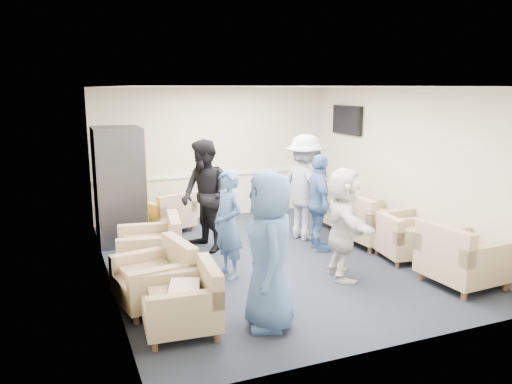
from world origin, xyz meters
name	(u,v)px	position (x,y,z in m)	size (l,w,h in m)	color
floor	(272,259)	(0.00, 0.00, 0.00)	(6.00, 6.00, 0.00)	black
ceiling	(273,87)	(0.00, 0.00, 2.70)	(6.00, 6.00, 0.00)	white
back_wall	(215,153)	(0.00, 3.00, 1.35)	(5.00, 0.02, 2.70)	beige
front_wall	(394,224)	(0.00, -3.00, 1.35)	(5.00, 0.02, 2.70)	beige
left_wall	(105,188)	(-2.50, 0.00, 1.35)	(0.02, 6.00, 2.70)	beige
right_wall	(405,167)	(2.50, 0.00, 1.35)	(0.02, 6.00, 2.70)	beige
chair_rail	(215,174)	(0.00, 2.98, 0.90)	(4.98, 0.04, 0.06)	white
tv	(347,120)	(2.44, 1.80, 2.05)	(0.10, 1.00, 0.58)	black
armchair_left_near	(186,304)	(-1.87, -1.85, 0.33)	(0.87, 0.87, 0.65)	tan
armchair_left_mid	(158,280)	(-2.02, -1.05, 0.34)	(0.99, 0.99, 0.69)	tan
armchair_left_far	(154,249)	(-1.86, 0.11, 0.36)	(1.02, 1.02, 0.72)	tan
armchair_right_near	(460,260)	(1.96, -1.97, 0.38)	(1.00, 1.00, 0.76)	tan
armchair_right_midnear	(403,241)	(1.92, -0.79, 0.32)	(0.89, 0.89, 0.63)	tan
armchair_right_midfar	(371,224)	(1.91, 0.06, 0.38)	(1.01, 1.01, 0.75)	tan
armchair_right_far	(345,210)	(2.03, 1.12, 0.37)	(0.94, 0.94, 0.73)	tan
armchair_corner	(169,215)	(-1.17, 2.20, 0.32)	(1.04, 1.04, 0.65)	tan
vending_machine	(119,185)	(-2.09, 1.89, 1.02)	(0.82, 0.96, 2.03)	#45454C
backpack	(189,276)	(-1.56, -0.78, 0.22)	(0.27, 0.20, 0.43)	black
pillow	(185,290)	(-1.87, -1.84, 0.49)	(0.43, 0.32, 0.12)	beige
person_front_left	(270,251)	(-0.95, -2.09, 0.90)	(0.88, 0.57, 1.80)	#41639C
person_mid_left	(228,224)	(-0.88, -0.44, 0.78)	(0.57, 0.37, 1.56)	#41639C
person_back_left	(205,196)	(-0.85, 0.85, 0.93)	(0.91, 0.71, 1.87)	black
person_back_right	(305,188)	(1.00, 0.81, 0.94)	(1.22, 0.70, 1.89)	silver
person_mid_right	(319,203)	(0.91, 0.14, 0.81)	(0.95, 0.40, 1.62)	#41639C
person_front_right	(343,224)	(0.61, -1.09, 0.80)	(1.49, 0.48, 1.61)	silver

